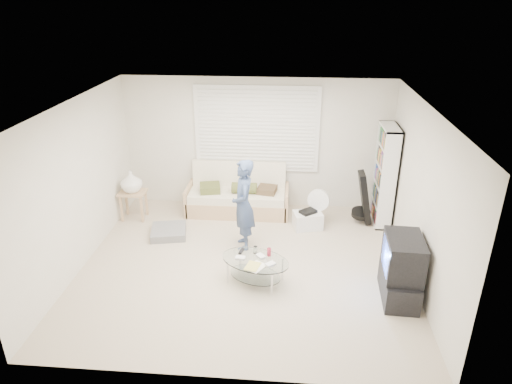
# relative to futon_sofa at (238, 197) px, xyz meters

# --- Properties ---
(ground) EXTENTS (5.00, 5.00, 0.00)m
(ground) POSITION_rel_futon_sofa_xyz_m (0.33, -1.87, -0.31)
(ground) COLOR #BAA890
(ground) RESTS_ON ground
(room_shell) EXTENTS (5.02, 4.52, 2.51)m
(room_shell) POSITION_rel_futon_sofa_xyz_m (0.33, -1.39, 1.32)
(room_shell) COLOR beige
(room_shell) RESTS_ON ground
(window_blinds) EXTENTS (2.32, 0.08, 1.62)m
(window_blinds) POSITION_rel_futon_sofa_xyz_m (0.33, 0.33, 1.24)
(window_blinds) COLOR silver
(window_blinds) RESTS_ON ground
(futon_sofa) EXTENTS (1.92, 0.77, 0.94)m
(futon_sofa) POSITION_rel_futon_sofa_xyz_m (0.00, 0.00, 0.00)
(futon_sofa) COLOR tan
(futon_sofa) RESTS_ON ground
(grey_floor_pillow) EXTENTS (0.69, 0.69, 0.13)m
(grey_floor_pillow) POSITION_rel_futon_sofa_xyz_m (-1.09, -1.02, -0.24)
(grey_floor_pillow) COLOR slate
(grey_floor_pillow) RESTS_ON ground
(side_table) EXTENTS (0.48, 0.38, 0.94)m
(side_table) POSITION_rel_futon_sofa_xyz_m (-1.89, -0.44, 0.39)
(side_table) COLOR tan
(side_table) RESTS_ON ground
(bookshelf) EXTENTS (0.28, 0.76, 1.80)m
(bookshelf) POSITION_rel_futon_sofa_xyz_m (2.66, -0.17, 0.59)
(bookshelf) COLOR white
(bookshelf) RESTS_ON ground
(guitar_case) EXTENTS (0.36, 0.36, 0.96)m
(guitar_case) POSITION_rel_futon_sofa_xyz_m (2.32, -0.26, 0.12)
(guitar_case) COLOR black
(guitar_case) RESTS_ON ground
(floor_fan) EXTENTS (0.42, 0.27, 0.67)m
(floor_fan) POSITION_rel_futon_sofa_xyz_m (1.50, -0.33, 0.08)
(floor_fan) COLOR white
(floor_fan) RESTS_ON ground
(storage_bin) EXTENTS (0.56, 0.46, 0.35)m
(storage_bin) POSITION_rel_futon_sofa_xyz_m (1.32, -0.55, -0.15)
(storage_bin) COLOR white
(storage_bin) RESTS_ON ground
(tv_unit) EXTENTS (0.51, 0.88, 0.93)m
(tv_unit) POSITION_rel_futon_sofa_xyz_m (2.53, -2.48, 0.14)
(tv_unit) COLOR black
(tv_unit) RESTS_ON ground
(coffee_table) EXTENTS (1.17, 0.95, 0.50)m
(coffee_table) POSITION_rel_futon_sofa_xyz_m (0.53, -2.28, -0.00)
(coffee_table) COLOR silver
(coffee_table) RESTS_ON ground
(standing_person) EXTENTS (0.46, 0.61, 1.52)m
(standing_person) POSITION_rel_futon_sofa_xyz_m (0.25, -1.29, 0.45)
(standing_person) COLOR #36506C
(standing_person) RESTS_ON ground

